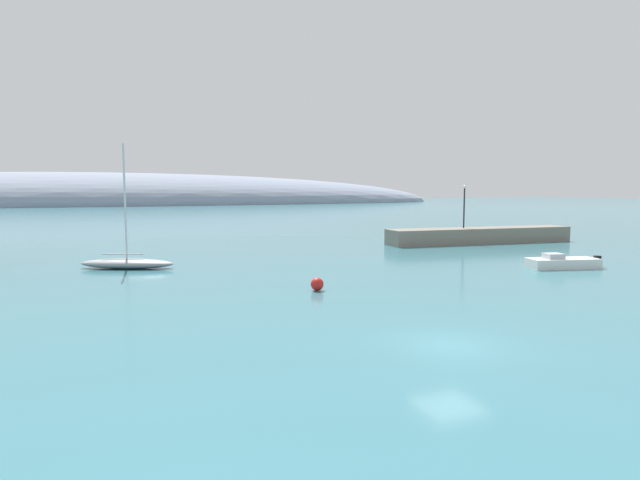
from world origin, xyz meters
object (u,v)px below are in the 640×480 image
Objects in this scene: sailboat_grey_mid_mooring at (127,262)px; harbor_lamp_post at (464,202)px; mooring_buoy_red at (317,284)px; motorboat_white_foreground at (562,263)px.

sailboat_grey_mid_mooring reaches higher than harbor_lamp_post.
sailboat_grey_mid_mooring is at bearing -170.06° from harbor_lamp_post.
mooring_buoy_red is at bearing -141.93° from harbor_lamp_post.
harbor_lamp_post reaches higher than mooring_buoy_red.
sailboat_grey_mid_mooring is 36.81m from harbor_lamp_post.
harbor_lamp_post reaches higher than motorboat_white_foreground.
sailboat_grey_mid_mooring is 17.25m from mooring_buoy_red.
mooring_buoy_red is at bearing -28.98° from sailboat_grey_mid_mooring.
motorboat_white_foreground is 21.04m from mooring_buoy_red.
sailboat_grey_mid_mooring is 1.98× the size of harbor_lamp_post.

